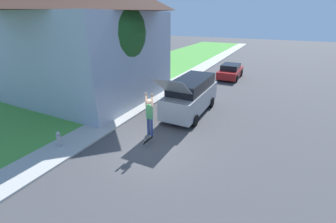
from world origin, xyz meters
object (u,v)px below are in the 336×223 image
at_px(skateboarder, 150,114).
at_px(lawn_tree_near, 107,32).
at_px(car_down_street, 230,71).
at_px(suv_parked, 191,95).
at_px(fire_hydrant, 59,139).
at_px(skateboard, 148,140).

bearing_deg(skateboarder, lawn_tree_near, 144.65).
distance_m(lawn_tree_near, car_down_street, 12.98).
xyz_separation_m(lawn_tree_near, car_down_street, (5.78, 10.86, -4.12)).
relative_size(suv_parked, car_down_street, 1.45).
bearing_deg(car_down_street, lawn_tree_near, -118.03).
relative_size(lawn_tree_near, suv_parked, 1.21).
bearing_deg(suv_parked, car_down_street, 88.30).
height_order(skateboarder, fire_hydrant, skateboarder).
xyz_separation_m(skateboarder, skateboard, (-0.10, -0.05, -1.35)).
xyz_separation_m(suv_parked, skateboarder, (-0.27, -4.51, 0.41)).
height_order(lawn_tree_near, fire_hydrant, lawn_tree_near).
bearing_deg(fire_hydrant, car_down_street, 75.62).
height_order(suv_parked, car_down_street, suv_parked).
bearing_deg(lawn_tree_near, suv_parked, 8.37).
relative_size(suv_parked, skateboarder, 2.87).
xyz_separation_m(lawn_tree_near, suv_parked, (5.48, 0.81, -3.60)).
xyz_separation_m(suv_parked, fire_hydrant, (-3.98, -6.62, -0.76)).
xyz_separation_m(lawn_tree_near, skateboard, (5.11, -3.74, -4.54)).
xyz_separation_m(suv_parked, car_down_street, (0.30, 10.06, -0.53)).
distance_m(skateboarder, skateboard, 1.36).
height_order(suv_parked, skateboard, suv_parked).
bearing_deg(fire_hydrant, lawn_tree_near, 104.53).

